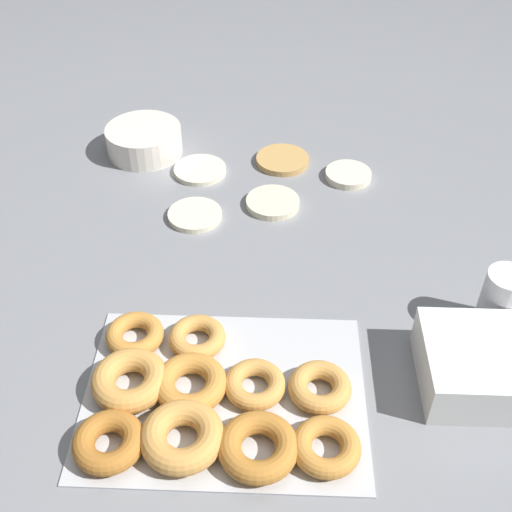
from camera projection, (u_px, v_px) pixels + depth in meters
The scene contains 10 objects.
ground_plane at pixel (276, 225), 1.22m from camera, with size 3.00×3.00×0.00m, color gray.
pancake_0 at pixel (274, 203), 1.27m from camera, with size 0.11×0.11×0.01m, color beige.
pancake_1 at pixel (349, 175), 1.34m from camera, with size 0.10×0.10×0.01m, color beige.
pancake_2 at pixel (196, 215), 1.24m from camera, with size 0.10×0.10×0.01m, color beige.
pancake_3 at pixel (283, 160), 1.38m from camera, with size 0.11×0.11×0.01m, color tan.
pancake_4 at pixel (201, 170), 1.36m from camera, with size 0.11×0.11×0.01m, color beige.
donut_tray at pixel (207, 400), 0.90m from camera, with size 0.40×0.30×0.04m.
batter_bowl at pixel (145, 140), 1.40m from camera, with size 0.16×0.16×0.06m.
container_stack at pixel (477, 365), 0.92m from camera, with size 0.16×0.16×0.07m.
paper_cup at pixel (503, 301), 0.99m from camera, with size 0.07×0.07×0.11m.
Camera 1 is at (-0.00, -0.96, 0.76)m, focal length 45.00 mm.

